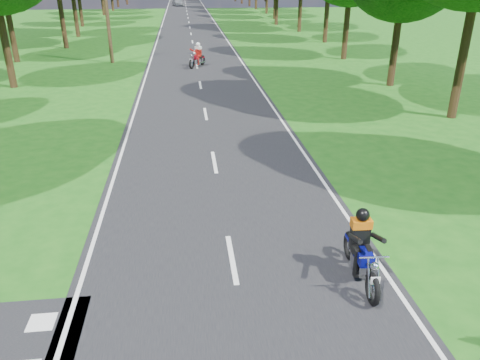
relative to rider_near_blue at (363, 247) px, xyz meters
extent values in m
plane|color=#165012|center=(-2.65, -0.92, -0.82)|extent=(160.00, 160.00, 0.00)
cube|color=black|center=(-2.65, 49.08, -0.81)|extent=(7.00, 140.00, 0.02)
cube|color=silver|center=(-2.65, 1.08, -0.79)|extent=(0.12, 2.00, 0.01)
cube|color=silver|center=(-2.65, 7.08, -0.79)|extent=(0.12, 2.00, 0.01)
cube|color=silver|center=(-2.65, 13.08, -0.79)|extent=(0.12, 2.00, 0.01)
cube|color=silver|center=(-2.65, 19.08, -0.79)|extent=(0.12, 2.00, 0.01)
cube|color=silver|center=(-2.65, 25.08, -0.79)|extent=(0.12, 2.00, 0.01)
cube|color=silver|center=(-2.65, 31.08, -0.79)|extent=(0.12, 2.00, 0.01)
cube|color=silver|center=(-2.65, 37.08, -0.79)|extent=(0.12, 2.00, 0.01)
cube|color=silver|center=(-2.65, 43.08, -0.79)|extent=(0.12, 2.00, 0.01)
cube|color=silver|center=(-2.65, 49.08, -0.79)|extent=(0.12, 2.00, 0.01)
cube|color=silver|center=(-2.65, 55.08, -0.79)|extent=(0.12, 2.00, 0.01)
cube|color=silver|center=(-2.65, 61.08, -0.79)|extent=(0.12, 2.00, 0.01)
cube|color=silver|center=(-2.65, 67.08, -0.79)|extent=(0.12, 2.00, 0.01)
cube|color=silver|center=(-2.65, 73.08, -0.79)|extent=(0.12, 2.00, 0.01)
cube|color=silver|center=(-2.65, 79.08, -0.79)|extent=(0.12, 2.00, 0.01)
cube|color=silver|center=(-2.65, 85.08, -0.79)|extent=(0.12, 2.00, 0.01)
cube|color=silver|center=(-2.65, 91.08, -0.79)|extent=(0.12, 2.00, 0.01)
cube|color=silver|center=(-2.65, 97.08, -0.79)|extent=(0.12, 2.00, 0.01)
cube|color=silver|center=(-2.65, 103.08, -0.79)|extent=(0.12, 2.00, 0.01)
cube|color=silver|center=(-5.95, 49.08, -0.79)|extent=(0.10, 140.00, 0.01)
cube|color=silver|center=(0.65, 49.08, -0.79)|extent=(0.10, 140.00, 0.01)
cube|color=silver|center=(-6.45, -0.62, -0.79)|extent=(0.50, 0.50, 0.01)
cylinder|color=black|center=(-13.22, 19.83, 1.14)|extent=(0.40, 0.40, 3.91)
cylinder|color=black|center=(-15.58, 28.26, 1.08)|extent=(0.40, 0.40, 3.79)
cylinder|color=black|center=(-13.47, 34.67, 1.34)|extent=(0.40, 0.40, 4.32)
cylinder|color=black|center=(-13.90, 42.17, 1.38)|extent=(0.40, 0.40, 4.40)
cylinder|color=black|center=(-15.25, 51.85, 0.78)|extent=(0.40, 0.40, 3.20)
cylinder|color=black|center=(-13.39, 59.23, 0.79)|extent=(0.40, 0.40, 3.22)
cylinder|color=black|center=(-14.94, 66.99, 0.99)|extent=(0.40, 0.40, 3.61)
cylinder|color=black|center=(-14.58, 74.82, 0.51)|extent=(0.40, 0.40, 2.67)
cylinder|color=black|center=(8.42, 11.28, 1.46)|extent=(0.40, 0.40, 4.56)
cylinder|color=black|center=(8.28, 17.77, 0.93)|extent=(0.40, 0.40, 3.49)
cylinder|color=black|center=(8.42, 26.65, 1.03)|extent=(0.40, 0.40, 3.69)
cylinder|color=black|center=(9.53, 35.49, 1.05)|extent=(0.40, 0.40, 3.74)
cylinder|color=black|center=(9.07, 43.80, 1.50)|extent=(0.40, 0.40, 4.64)
cylinder|color=black|center=(7.90, 51.00, 0.63)|extent=(0.40, 0.40, 2.91)
cylinder|color=black|center=(9.12, 58.47, 1.12)|extent=(0.40, 0.40, 3.88)
cylinder|color=#382616|center=(-8.65, 27.08, 3.18)|extent=(0.26, 0.26, 8.00)
imported|color=#ACAFB3|center=(-4.15, 85.12, -0.16)|extent=(2.39, 4.03, 1.29)
camera|label=1|loc=(-3.53, -7.98, 5.29)|focal=35.00mm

